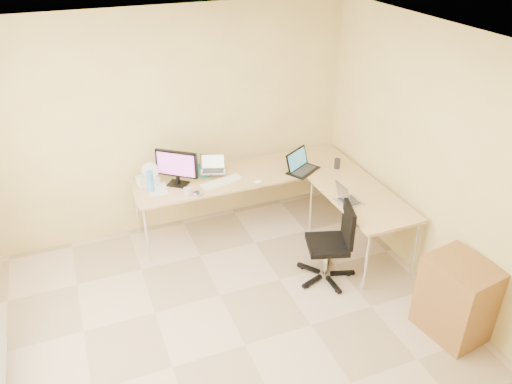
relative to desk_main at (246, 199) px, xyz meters
name	(u,v)px	position (x,y,z in m)	size (l,w,h in m)	color
floor	(245,345)	(-0.72, -1.85, -0.36)	(4.50, 4.50, 0.00)	#C6AB92
ceiling	(241,58)	(-0.72, -1.85, 2.24)	(4.50, 4.50, 0.00)	white
wall_back	(174,124)	(-0.72, 0.40, 0.93)	(4.50, 4.50, 0.00)	#E3D278
wall_right	(458,178)	(1.38, -1.85, 0.93)	(4.50, 4.50, 0.00)	#E3D278
desk_main	(246,199)	(0.00, 0.00, 0.00)	(2.65, 0.70, 0.73)	tan
desk_return	(360,225)	(0.98, -1.00, 0.00)	(0.70, 1.30, 0.73)	tan
monitor	(177,168)	(-0.81, 0.01, 0.57)	(0.49, 0.16, 0.42)	black
book_stack	(203,170)	(-0.47, 0.20, 0.39)	(0.20, 0.28, 0.05)	#1A716E
laptop_center	(213,164)	(-0.38, 0.08, 0.51)	(0.29, 0.22, 0.19)	#A8A8A8
laptop_black	(304,162)	(0.64, -0.22, 0.49)	(0.39, 0.29, 0.25)	black
keyboard	(222,182)	(-0.35, -0.13, 0.38)	(0.49, 0.14, 0.02)	white
mouse	(258,182)	(0.03, -0.30, 0.38)	(0.11, 0.07, 0.04)	white
mug	(187,192)	(-0.78, -0.26, 0.41)	(0.09, 0.09, 0.08)	silver
cd_stack	(198,194)	(-0.67, -0.30, 0.38)	(0.11, 0.11, 0.03)	silver
water_bottle	(150,181)	(-1.13, -0.03, 0.49)	(0.07, 0.07, 0.24)	#438ADA
papers	(158,189)	(-1.06, -0.01, 0.37)	(0.20, 0.29, 0.01)	white
white_box	(148,180)	(-1.13, 0.17, 0.41)	(0.23, 0.17, 0.09)	silver
desk_fan	(150,173)	(-1.09, 0.19, 0.49)	(0.19, 0.19, 0.24)	white
black_cup	(337,164)	(1.05, -0.30, 0.43)	(0.07, 0.07, 0.12)	#272524
laptop_return	(350,194)	(0.78, -1.05, 0.46)	(0.23, 0.29, 0.20)	#AAAAB9
office_chair	(328,238)	(0.41, -1.26, 0.14)	(0.53, 0.53, 0.88)	black
cabinet	(456,300)	(1.13, -2.38, -0.01)	(0.47, 0.58, 0.81)	brown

